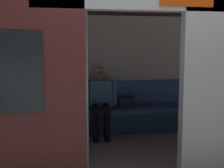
% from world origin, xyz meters
% --- Properties ---
extents(train_car, '(6.40, 2.60, 2.19)m').
position_xyz_m(train_car, '(0.07, -1.14, 1.45)').
color(train_car, '#ADAFB5').
rests_on(train_car, ground_plane).
extents(bench_seat, '(2.89, 0.44, 0.44)m').
position_xyz_m(bench_seat, '(0.00, -2.09, 0.34)').
color(bench_seat, '#38609E').
rests_on(bench_seat, ground_plane).
extents(person_seated, '(0.55, 0.70, 1.17)m').
position_xyz_m(person_seated, '(0.07, -2.04, 0.66)').
color(person_seated, '#4C8CC6').
rests_on(person_seated, ground_plane).
extents(handbag, '(0.26, 0.15, 0.17)m').
position_xyz_m(handbag, '(-0.40, -2.15, 0.53)').
color(handbag, '#262D4C').
rests_on(handbag, bench_seat).
extents(book, '(0.17, 0.23, 0.03)m').
position_xyz_m(book, '(0.42, -2.12, 0.45)').
color(book, '#26598C').
rests_on(book, bench_seat).
extents(grab_pole_door, '(0.04, 0.04, 2.05)m').
position_xyz_m(grab_pole_door, '(0.44, -0.51, 1.03)').
color(grab_pole_door, silver).
rests_on(grab_pole_door, ground_plane).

